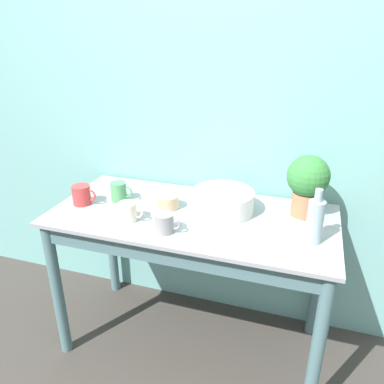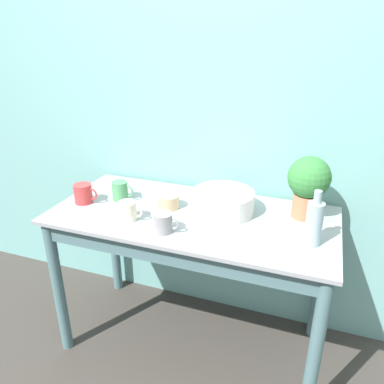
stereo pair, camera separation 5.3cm
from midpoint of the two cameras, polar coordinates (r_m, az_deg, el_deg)
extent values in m
cube|color=#70ADA8|center=(2.12, 4.38, 10.04)|extent=(6.00, 0.05, 2.40)
cylinder|color=slate|center=(2.20, -19.03, -13.74)|extent=(0.06, 0.06, 0.82)
cylinder|color=slate|center=(1.84, 19.01, -22.44)|extent=(0.06, 0.06, 0.82)
cylinder|color=slate|center=(2.58, -11.25, -6.78)|extent=(0.06, 0.06, 0.82)
cylinder|color=slate|center=(2.29, 19.59, -12.24)|extent=(0.06, 0.06, 0.82)
cube|color=slate|center=(1.69, -2.45, -9.61)|extent=(1.33, 0.02, 0.10)
cube|color=#93999E|center=(1.90, 0.80, -3.61)|extent=(1.43, 0.68, 0.02)
cylinder|color=#B7704C|center=(1.93, 17.66, -1.98)|extent=(0.13, 0.13, 0.12)
sphere|color=#337A38|center=(1.87, 18.21, 2.11)|extent=(0.20, 0.20, 0.20)
cylinder|color=silver|center=(1.90, 5.52, -1.51)|extent=(0.32, 0.32, 0.11)
cylinder|color=#93B2BC|center=(1.68, 18.93, -4.62)|extent=(0.07, 0.07, 0.20)
cylinder|color=#93B2BC|center=(1.63, 19.50, -0.73)|extent=(0.03, 0.03, 0.06)
cylinder|color=gray|center=(1.72, -3.56, -4.68)|extent=(0.09, 0.09, 0.09)
torus|color=gray|center=(1.70, -2.05, -4.82)|extent=(0.06, 0.01, 0.06)
cylinder|color=#4C935B|center=(2.06, -10.18, 0.20)|extent=(0.08, 0.08, 0.10)
torus|color=#4C935B|center=(2.04, -9.04, 0.15)|extent=(0.07, 0.01, 0.07)
cylinder|color=beige|center=(1.84, -8.97, -2.85)|extent=(0.09, 0.09, 0.09)
torus|color=beige|center=(1.82, -7.60, -2.96)|extent=(0.06, 0.01, 0.06)
cylinder|color=#C63838|center=(2.07, -15.56, -0.22)|extent=(0.10, 0.10, 0.10)
torus|color=#C63838|center=(2.04, -14.36, -0.29)|extent=(0.07, 0.01, 0.07)
cylinder|color=tan|center=(1.95, -2.90, -1.44)|extent=(0.11, 0.11, 0.07)
camera|label=1|loc=(0.03, -89.18, 0.36)|focal=35.00mm
camera|label=2|loc=(0.03, 90.82, -0.36)|focal=35.00mm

